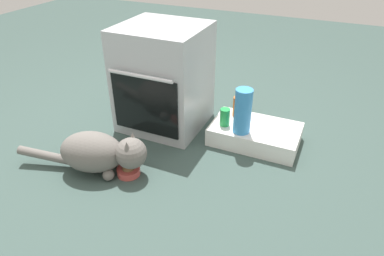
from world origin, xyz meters
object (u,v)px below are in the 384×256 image
(pantry_cabinet, at_px, (255,134))
(sauce_jar, at_px, (239,107))
(cat, at_px, (99,152))
(water_bottle, at_px, (243,111))
(oven, at_px, (164,78))
(food_bowl, at_px, (129,171))
(soda_can, at_px, (225,117))

(pantry_cabinet, distance_m, sauce_jar, 0.22)
(cat, bearing_deg, water_bottle, 26.19)
(oven, relative_size, pantry_cabinet, 1.24)
(pantry_cabinet, xyz_separation_m, cat, (-0.76, -0.69, 0.08))
(food_bowl, distance_m, cat, 0.20)
(food_bowl, height_order, water_bottle, water_bottle)
(pantry_cabinet, relative_size, sauce_jar, 4.17)
(oven, distance_m, cat, 0.71)
(sauce_jar, relative_size, water_bottle, 0.47)
(oven, distance_m, water_bottle, 0.62)
(soda_can, xyz_separation_m, sauce_jar, (0.04, 0.16, 0.01))
(oven, xyz_separation_m, food_bowl, (0.08, -0.63, -0.34))
(oven, height_order, soda_can, oven)
(pantry_cabinet, height_order, soda_can, soda_can)
(pantry_cabinet, height_order, water_bottle, water_bottle)
(pantry_cabinet, xyz_separation_m, water_bottle, (-0.07, -0.10, 0.21))
(cat, bearing_deg, pantry_cabinet, 27.88)
(food_bowl, bearing_deg, water_bottle, 46.39)
(oven, height_order, pantry_cabinet, oven)
(oven, xyz_separation_m, soda_can, (0.48, -0.05, -0.18))
(pantry_cabinet, bearing_deg, soda_can, -160.95)
(pantry_cabinet, height_order, food_bowl, pantry_cabinet)
(soda_can, bearing_deg, water_bottle, -14.79)
(pantry_cabinet, xyz_separation_m, soda_can, (-0.20, -0.07, 0.12))
(water_bottle, bearing_deg, oven, 172.34)
(sauce_jar, bearing_deg, food_bowl, -120.59)
(oven, bearing_deg, food_bowl, -82.60)
(food_bowl, bearing_deg, soda_can, 55.79)
(food_bowl, bearing_deg, pantry_cabinet, 47.59)
(oven, height_order, sauce_jar, oven)
(food_bowl, height_order, cat, cat)
(pantry_cabinet, relative_size, cat, 0.73)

